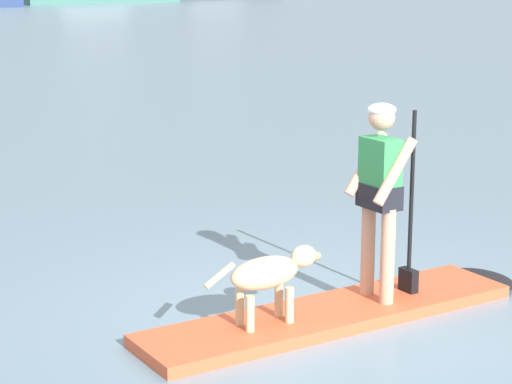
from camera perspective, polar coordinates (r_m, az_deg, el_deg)
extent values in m
plane|color=slate|center=(8.07, 4.37, -7.54)|extent=(400.00, 400.00, 0.00)
cube|color=#E55933|center=(8.05, 4.37, -7.21)|extent=(3.42, 1.08, 0.10)
ellipsoid|color=black|center=(9.09, 13.00, -5.08)|extent=(0.63, 0.76, 0.10)
cylinder|color=tan|center=(8.28, 6.61, -3.33)|extent=(0.12, 0.12, 0.81)
cylinder|color=tan|center=(8.09, 7.76, -3.77)|extent=(0.12, 0.12, 0.81)
cube|color=black|center=(8.06, 7.28, -0.24)|extent=(0.25, 0.38, 0.20)
cube|color=#338C4C|center=(8.02, 7.32, 1.18)|extent=(0.23, 0.36, 0.57)
sphere|color=tan|center=(7.93, 7.42, 4.39)|extent=(0.22, 0.22, 0.22)
ellipsoid|color=white|center=(7.92, 7.43, 4.82)|extent=(0.23, 0.23, 0.11)
cylinder|color=tan|center=(8.15, 6.49, 1.69)|extent=(0.42, 0.13, 0.54)
cylinder|color=tan|center=(7.86, 8.20, 1.21)|extent=(0.42, 0.13, 0.54)
cylinder|color=black|center=(8.30, 9.14, -0.62)|extent=(0.04, 0.04, 1.58)
cube|color=black|center=(8.50, 8.97, -5.15)|extent=(0.10, 0.19, 0.20)
ellipsoid|color=#CCB78C|center=(7.56, 0.52, -4.80)|extent=(0.63, 0.28, 0.26)
ellipsoid|color=#CCB78C|center=(7.73, 2.81, -3.80)|extent=(0.23, 0.18, 0.18)
ellipsoid|color=gray|center=(7.79, 3.48, -3.81)|extent=(0.13, 0.09, 0.08)
cylinder|color=#CCB78C|center=(7.34, -2.16, -4.94)|extent=(0.27, 0.08, 0.18)
cylinder|color=#CCB78C|center=(7.80, 1.35, -6.34)|extent=(0.07, 0.07, 0.29)
cylinder|color=#CCB78C|center=(7.68, 1.98, -6.67)|extent=(0.07, 0.07, 0.29)
cylinder|color=#CCB78C|center=(7.62, -0.97, -6.83)|extent=(0.07, 0.07, 0.29)
cylinder|color=#CCB78C|center=(7.50, -0.36, -7.17)|extent=(0.07, 0.07, 0.29)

